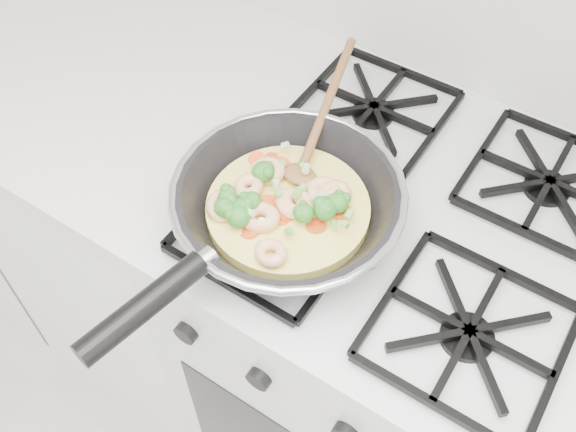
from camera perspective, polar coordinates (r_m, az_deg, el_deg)
The scene contains 3 objects.
stove at distance 1.34m, azimuth 8.11°, elevation -11.40°, with size 0.60×0.60×0.92m.
counter_left at distance 1.66m, azimuth -16.99°, elevation 2.57°, with size 1.00×0.60×0.90m.
skillet at distance 0.89m, azimuth -0.28°, elevation 1.04°, with size 0.33×0.64×0.09m.
Camera 1 is at (0.17, 1.10, 1.65)m, focal length 40.25 mm.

